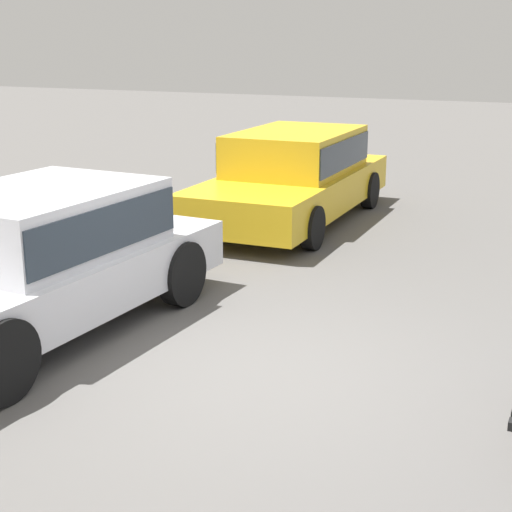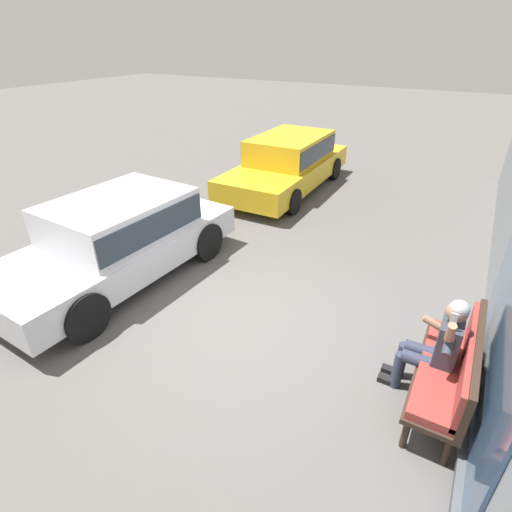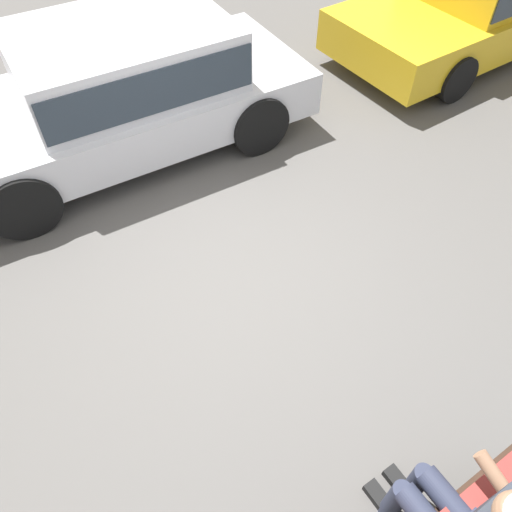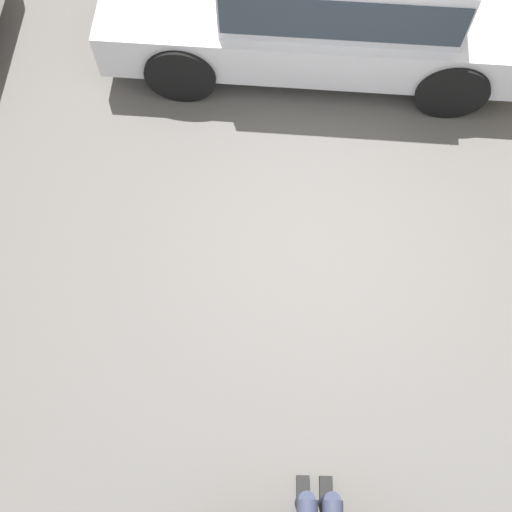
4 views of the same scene
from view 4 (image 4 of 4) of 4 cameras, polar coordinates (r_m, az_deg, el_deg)
The scene contains 1 object.
ground_plane at distance 5.96m, azimuth 5.63°, elevation 2.21°, with size 60.00×60.00×0.00m, color #565451.
Camera 4 is at (0.52, 2.60, 5.34)m, focal length 45.00 mm.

